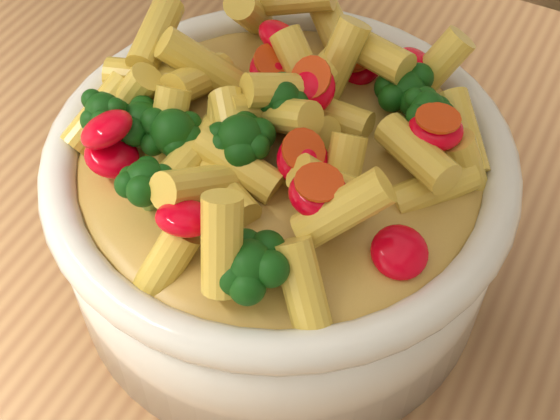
% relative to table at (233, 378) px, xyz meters
% --- Properties ---
extents(table, '(1.20, 0.80, 0.90)m').
position_rel_table_xyz_m(table, '(0.00, 0.00, 0.00)').
color(table, '#A17245').
rests_on(table, ground).
extents(serving_bowl, '(0.27, 0.27, 0.12)m').
position_rel_table_xyz_m(serving_bowl, '(0.02, 0.04, 0.16)').
color(serving_bowl, silver).
rests_on(serving_bowl, table).
extents(pasta_salad, '(0.21, 0.21, 0.05)m').
position_rel_table_xyz_m(pasta_salad, '(0.02, 0.04, 0.23)').
color(pasta_salad, gold).
rests_on(pasta_salad, serving_bowl).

